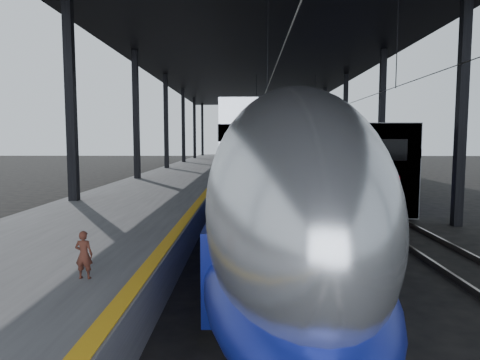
{
  "coord_description": "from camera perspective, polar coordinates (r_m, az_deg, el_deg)",
  "views": [
    {
      "loc": [
        1.2,
        -12.04,
        3.45
      ],
      "look_at": [
        0.94,
        3.3,
        2.0
      ],
      "focal_mm": 32.0,
      "sensor_mm": 36.0,
      "label": 1
    }
  ],
  "objects": [
    {
      "name": "ground",
      "position": [
        12.58,
        -4.63,
        -10.53
      ],
      "size": [
        160.0,
        160.0,
        0.0
      ],
      "primitive_type": "plane",
      "color": "black",
      "rests_on": "ground"
    },
    {
      "name": "platform",
      "position": [
        32.52,
        -7.36,
        0.15
      ],
      "size": [
        6.0,
        80.0,
        1.0
      ],
      "primitive_type": "cube",
      "color": "#4C4C4F",
      "rests_on": "ground"
    },
    {
      "name": "yellow_strip",
      "position": [
        32.19,
        -2.43,
        1.04
      ],
      "size": [
        0.3,
        80.0,
        0.01
      ],
      "primitive_type": "cube",
      "color": "gold",
      "rests_on": "platform"
    },
    {
      "name": "rails",
      "position": [
        32.39,
        6.8,
        -0.61
      ],
      "size": [
        6.52,
        80.0,
        0.16
      ],
      "color": "slate",
      "rests_on": "ground"
    },
    {
      "name": "canopy",
      "position": [
        32.55,
        2.26,
        15.42
      ],
      "size": [
        18.0,
        75.0,
        9.47
      ],
      "color": "black",
      "rests_on": "ground"
    },
    {
      "name": "tgv_train",
      "position": [
        35.36,
        2.26,
        3.23
      ],
      "size": [
        3.15,
        65.2,
        4.52
      ],
      "color": "#AFB1B6",
      "rests_on": "ground"
    },
    {
      "name": "second_train",
      "position": [
        45.73,
        8.26,
        3.67
      ],
      "size": [
        3.02,
        56.05,
        4.16
      ],
      "color": "navy",
      "rests_on": "ground"
    },
    {
      "name": "child",
      "position": [
        8.12,
        -20.1,
        -9.34
      ],
      "size": [
        0.33,
        0.22,
        0.86
      ],
      "primitive_type": "imported",
      "rotation": [
        0.0,
        0.0,
        3.08
      ],
      "color": "#452017",
      "rests_on": "platform"
    }
  ]
}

